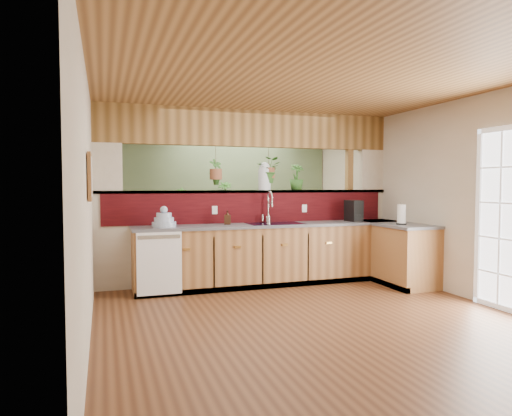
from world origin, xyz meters
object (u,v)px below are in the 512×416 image
object	(u,v)px
soap_dispenser	(228,217)
shelving_console	(208,235)
paper_towel	(401,215)
coffee_maker	(354,212)
glass_jar	(264,176)
dish_stack	(164,221)
faucet	(269,206)

from	to	relation	value
soap_dispenser	shelving_console	xyz separation A→B (m)	(0.19, 2.20, -0.50)
paper_towel	shelving_console	size ratio (longest dim) A/B	0.19
soap_dispenser	paper_towel	world-z (taller)	paper_towel
coffee_maker	shelving_console	bearing A→B (deg)	125.66
glass_jar	shelving_console	world-z (taller)	glass_jar
glass_jar	shelving_console	bearing A→B (deg)	104.26
dish_stack	coffee_maker	world-z (taller)	coffee_maker
soap_dispenser	shelving_console	distance (m)	2.27
soap_dispenser	glass_jar	distance (m)	0.95
coffee_maker	shelving_console	xyz separation A→B (m)	(-1.82, 2.31, -0.55)
paper_towel	shelving_console	world-z (taller)	paper_towel
dish_stack	shelving_console	world-z (taller)	dish_stack
dish_stack	shelving_console	bearing A→B (deg)	64.42
dish_stack	glass_jar	bearing A→B (deg)	15.09
coffee_maker	paper_towel	world-z (taller)	coffee_maker
soap_dispenser	paper_towel	bearing A→B (deg)	-18.91
paper_towel	glass_jar	size ratio (longest dim) A/B	0.72
soap_dispenser	glass_jar	size ratio (longest dim) A/B	0.47
dish_stack	glass_jar	distance (m)	1.77
coffee_maker	paper_towel	bearing A→B (deg)	-65.40
glass_jar	shelving_console	size ratio (longest dim) A/B	0.26
glass_jar	shelving_console	distance (m)	2.25
dish_stack	coffee_maker	distance (m)	2.94
soap_dispenser	paper_towel	distance (m)	2.51
faucet	glass_jar	distance (m)	0.50
shelving_console	paper_towel	bearing A→B (deg)	-58.65
coffee_maker	dish_stack	bearing A→B (deg)	177.77
dish_stack	paper_towel	world-z (taller)	paper_towel
soap_dispenser	paper_towel	xyz separation A→B (m)	(2.38, -0.81, 0.04)
faucet	shelving_console	distance (m)	2.27
faucet	dish_stack	world-z (taller)	faucet
faucet	coffee_maker	xyz separation A→B (m)	(1.34, -0.19, -0.11)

